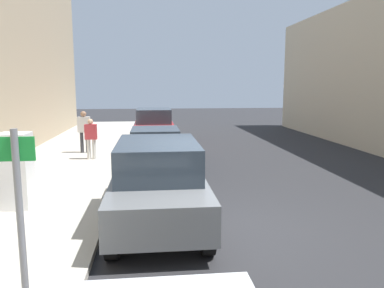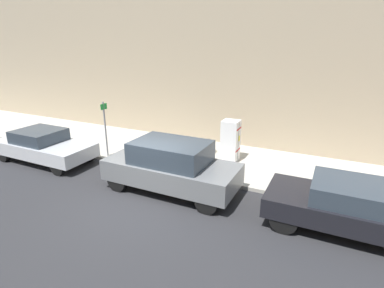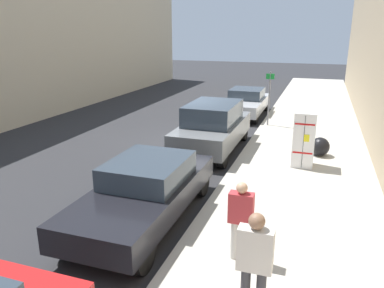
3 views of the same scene
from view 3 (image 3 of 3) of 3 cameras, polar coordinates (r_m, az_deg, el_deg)
ground_plane at (r=14.55m, az=-0.71°, el=0.04°), size 80.00×80.00×0.00m
sidewalk_slab at (r=13.75m, az=16.80°, el=-1.43°), size 4.23×44.00×0.13m
discarded_refrigerator at (r=12.11m, az=16.70°, el=0.71°), size 0.65×0.68×1.72m
manhole_cover at (r=14.53m, az=17.90°, el=-0.26°), size 0.70×0.70×0.02m
street_sign_post at (r=17.02m, az=11.68°, el=7.25°), size 0.36×0.07×2.38m
trash_bag at (r=13.42m, az=18.93°, el=-0.37°), size 0.63×0.63×0.63m
pedestrian_walking_far at (r=6.94m, az=7.44°, el=-10.92°), size 0.44×0.22×1.54m
pedestrian_standing_near at (r=5.56m, az=9.53°, el=-17.02°), size 0.50×0.23×1.73m
parked_sedan_silver at (r=19.50m, az=8.23°, el=6.34°), size 1.82×4.39×1.37m
parked_suv_gray at (r=13.54m, az=3.20°, el=2.70°), size 1.89×4.51×1.75m
parked_sedan_dark at (r=8.64m, az=-7.08°, el=-6.95°), size 1.86×4.76×1.41m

